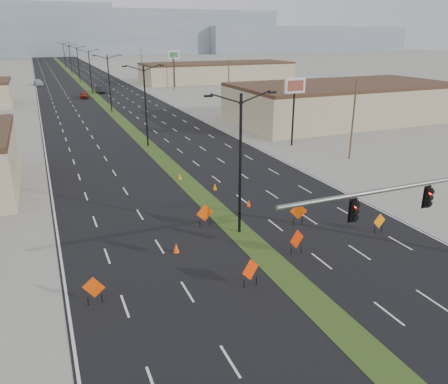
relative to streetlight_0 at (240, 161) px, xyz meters
name	(u,v)px	position (x,y,z in m)	size (l,w,h in m)	color
ground	(341,328)	(0.00, -12.00, -5.42)	(600.00, 600.00, 0.00)	gray
road_surface	(90,92)	(0.00, 88.00, -5.42)	(25.00, 400.00, 0.02)	black
median_strip	(90,92)	(0.00, 88.00, -5.42)	(2.00, 400.00, 0.04)	#2D4E1C
building_se_near	(343,103)	(34.00, 33.00, -2.67)	(36.00, 18.00, 5.50)	tan
building_se_far	(217,73)	(38.00, 98.00, -2.92)	(44.00, 16.00, 5.00)	tan
mesa_center	(113,32)	(40.00, 288.00, 8.58)	(220.00, 50.00, 28.00)	gray
mesa_east	(300,39)	(180.00, 278.00, 3.58)	(160.00, 50.00, 18.00)	gray
streetlight_0	(240,161)	(0.00, 0.00, 0.00)	(5.15, 0.24, 10.02)	black
streetlight_1	(146,104)	(0.00, 28.00, 0.00)	(5.15, 0.24, 10.02)	black
streetlight_2	(109,82)	(0.00, 56.00, 0.00)	(5.15, 0.24, 10.02)	black
streetlight_3	(90,70)	(0.00, 84.00, 0.00)	(5.15, 0.24, 10.02)	black
streetlight_4	(78,63)	(0.00, 112.00, 0.00)	(5.15, 0.24, 10.02)	black
streetlight_5	(70,58)	(0.00, 140.00, 0.00)	(5.15, 0.24, 10.02)	black
streetlight_6	(64,55)	(0.00, 168.00, 0.00)	(5.15, 0.24, 10.02)	black
utility_pole_0	(353,119)	(20.00, 13.00, -0.74)	(1.60, 0.20, 9.00)	#4C3823
utility_pole_1	(229,86)	(20.00, 48.00, -0.74)	(1.60, 0.20, 9.00)	#4C3823
utility_pole_2	(173,71)	(20.00, 83.00, -0.74)	(1.60, 0.20, 9.00)	#4C3823
utility_pole_3	(142,63)	(20.00, 118.00, -0.74)	(1.60, 0.20, 9.00)	#4C3823
car_left	(84,95)	(-2.73, 76.32, -4.74)	(1.61, 3.99, 1.36)	maroon
car_mid	(101,90)	(2.07, 84.48, -4.63)	(1.66, 4.76, 1.57)	black
car_far	(38,83)	(-11.50, 107.12, -4.66)	(2.13, 5.25, 1.52)	#AAAFB4
construction_sign_0	(94,288)	(-10.91, -5.16, -4.45)	(1.14, 0.56, 1.65)	#EC4204
construction_sign_1	(250,270)	(-2.50, -6.88, -4.36)	(1.26, 0.56, 1.80)	#FF3105
construction_sign_2	(205,214)	(-2.00, 1.83, -4.34)	(1.36, 0.25, 1.83)	#DB3F04
construction_sign_3	(297,240)	(2.00, -4.55, -4.36)	(1.28, 0.48, 1.79)	red
construction_sign_4	(298,212)	(4.67, -0.49, -4.39)	(1.24, 0.49, 1.74)	#DA4604
construction_sign_5	(379,222)	(9.28, -4.04, -4.54)	(1.12, 0.14, 1.50)	orange
cone_0	(176,248)	(-5.17, -1.23, -5.08)	(0.40, 0.40, 0.67)	#FF5605
cone_1	(249,203)	(2.83, 4.27, -5.12)	(0.36, 0.36, 0.59)	#F24105
cone_2	(215,187)	(1.73, 9.16, -5.09)	(0.40, 0.40, 0.66)	#DB6304
cone_3	(180,176)	(-0.33, 13.35, -5.10)	(0.38, 0.38, 0.63)	orange
pole_sign_east_near	(295,91)	(17.23, 21.14, 1.46)	(2.78, 0.46, 8.50)	black
pole_sign_east_far	(174,58)	(21.85, 88.28, 2.20)	(3.06, 0.54, 9.35)	black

